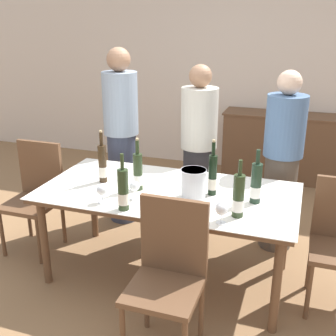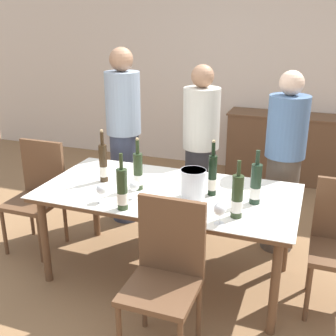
# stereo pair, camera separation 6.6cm
# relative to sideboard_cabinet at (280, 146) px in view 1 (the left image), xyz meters

# --- Properties ---
(ground_plane) EXTENTS (12.00, 12.00, 0.00)m
(ground_plane) POSITION_rel_sideboard_cabinet_xyz_m (-0.64, -2.50, -0.42)
(ground_plane) COLOR olive
(back_wall) EXTENTS (8.00, 0.10, 2.80)m
(back_wall) POSITION_rel_sideboard_cabinet_xyz_m (-0.64, 0.29, 0.98)
(back_wall) COLOR beige
(back_wall) RESTS_ON ground_plane
(sideboard_cabinet) EXTENTS (1.42, 0.46, 0.83)m
(sideboard_cabinet) POSITION_rel_sideboard_cabinet_xyz_m (0.00, 0.00, 0.00)
(sideboard_cabinet) COLOR brown
(sideboard_cabinet) RESTS_ON ground_plane
(dining_table) EXTENTS (1.90, 0.96, 0.73)m
(dining_table) POSITION_rel_sideboard_cabinet_xyz_m (-0.64, -2.50, 0.25)
(dining_table) COLOR brown
(dining_table) RESTS_ON ground_plane
(ice_bucket) EXTENTS (0.19, 0.19, 0.21)m
(ice_bucket) POSITION_rel_sideboard_cabinet_xyz_m (-0.43, -2.55, 0.43)
(ice_bucket) COLOR silver
(ice_bucket) RESTS_ON dining_table
(wine_bottle_0) EXTENTS (0.07, 0.07, 0.40)m
(wine_bottle_0) POSITION_rel_sideboard_cabinet_xyz_m (-0.86, -2.55, 0.45)
(wine_bottle_0) COLOR #28381E
(wine_bottle_0) RESTS_ON dining_table
(wine_bottle_1) EXTENTS (0.08, 0.08, 0.39)m
(wine_bottle_1) POSITION_rel_sideboard_cabinet_xyz_m (-0.07, -2.76, 0.45)
(wine_bottle_1) COLOR #28381E
(wine_bottle_1) RESTS_ON dining_table
(wine_bottle_2) EXTENTS (0.07, 0.07, 0.42)m
(wine_bottle_2) POSITION_rel_sideboard_cabinet_xyz_m (-1.18, -2.49, 0.46)
(wine_bottle_2) COLOR #332314
(wine_bottle_2) RESTS_ON dining_table
(wine_bottle_3) EXTENTS (0.08, 0.08, 0.38)m
(wine_bottle_3) POSITION_rel_sideboard_cabinet_xyz_m (0.00, -2.50, 0.45)
(wine_bottle_3) COLOR #1E3323
(wine_bottle_3) RESTS_ON dining_table
(wine_bottle_4) EXTENTS (0.08, 0.08, 0.39)m
(wine_bottle_4) POSITION_rel_sideboard_cabinet_xyz_m (-0.82, -2.90, 0.45)
(wine_bottle_4) COLOR #28381E
(wine_bottle_4) RESTS_ON dining_table
(wine_bottle_5) EXTENTS (0.06, 0.06, 0.41)m
(wine_bottle_5) POSITION_rel_sideboard_cabinet_xyz_m (-0.31, -2.46, 0.46)
(wine_bottle_5) COLOR black
(wine_bottle_5) RESTS_ON dining_table
(wine_glass_0) EXTENTS (0.08, 0.08, 0.14)m
(wine_glass_0) POSITION_rel_sideboard_cabinet_xyz_m (-0.15, -2.89, 0.41)
(wine_glass_0) COLOR white
(wine_glass_0) RESTS_ON dining_table
(wine_glass_1) EXTENTS (0.08, 0.08, 0.13)m
(wine_glass_1) POSITION_rel_sideboard_cabinet_xyz_m (-1.00, -2.85, 0.41)
(wine_glass_1) COLOR white
(wine_glass_1) RESTS_ON dining_table
(wine_glass_2) EXTENTS (0.07, 0.07, 0.13)m
(wine_glass_2) POSITION_rel_sideboard_cabinet_xyz_m (-0.81, -2.72, 0.41)
(wine_glass_2) COLOR white
(wine_glass_2) RESTS_ON dining_table
(chair_left_end) EXTENTS (0.42, 0.42, 0.95)m
(chair_left_end) POSITION_rel_sideboard_cabinet_xyz_m (-1.88, -2.41, 0.12)
(chair_left_end) COLOR brown
(chair_left_end) RESTS_ON ground_plane
(chair_near_front) EXTENTS (0.42, 0.42, 0.96)m
(chair_near_front) POSITION_rel_sideboard_cabinet_xyz_m (-0.39, -3.21, 0.13)
(chair_near_front) COLOR brown
(chair_near_front) RESTS_ON ground_plane
(person_host) EXTENTS (0.33, 0.33, 1.70)m
(person_host) POSITION_rel_sideboard_cabinet_xyz_m (-1.39, -1.69, 0.44)
(person_host) COLOR #383F56
(person_host) RESTS_ON ground_plane
(person_guest_left) EXTENTS (0.33, 0.33, 1.57)m
(person_guest_left) POSITION_rel_sideboard_cabinet_xyz_m (-0.63, -1.66, 0.37)
(person_guest_left) COLOR #2D2D33
(person_guest_left) RESTS_ON ground_plane
(person_guest_right) EXTENTS (0.33, 0.33, 1.56)m
(person_guest_right) POSITION_rel_sideboard_cabinet_xyz_m (0.13, -1.75, 0.36)
(person_guest_right) COLOR #51473D
(person_guest_right) RESTS_ON ground_plane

